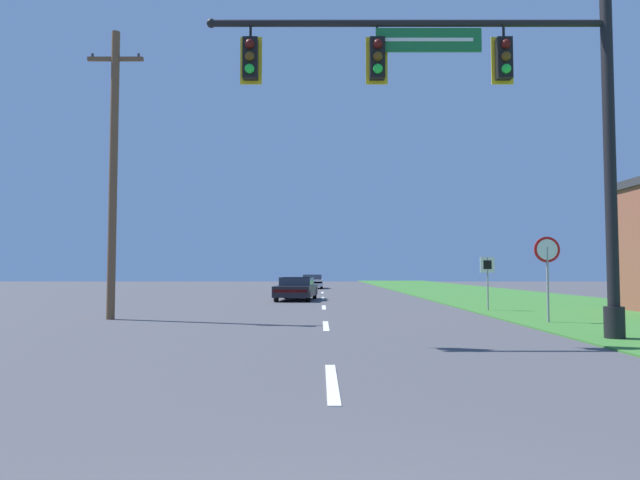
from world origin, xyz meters
The scene contains 8 objects.
grass_verge_right centered at (10.50, 30.00, 0.02)m, with size 10.00×110.00×0.04m.
road_center_line centered at (0.00, 22.00, 0.01)m, with size 0.16×34.80×0.01m.
signal_mast centered at (3.90, 10.82, 5.06)m, with size 9.39×0.47×8.05m.
car_ahead centered at (-1.40, 28.08, 0.61)m, with size 2.22×4.83×1.19m.
far_car centered at (-0.83, 47.87, 0.61)m, with size 1.82×4.59×1.19m.
stop_sign centered at (6.53, 14.82, 1.86)m, with size 0.76×0.07×2.50m.
route_sign_post centered at (6.25, 19.88, 1.53)m, with size 0.55×0.06×2.03m.
utility_pole_near centered at (-6.82, 16.21, 4.82)m, with size 1.80×0.26×9.32m.
Camera 1 is at (-0.17, -1.95, 1.54)m, focal length 32.00 mm.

